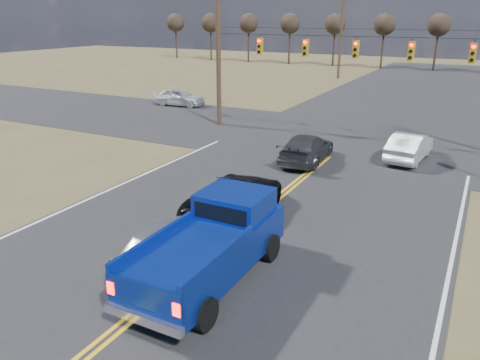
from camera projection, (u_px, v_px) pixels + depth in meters
The scene contains 12 objects.
ground at pixel (175, 283), 13.17m from camera, with size 160.00×160.00×0.00m, color brown.
road_main at pixel (301, 179), 21.51m from camera, with size 14.00×120.00×0.02m, color #28282B.
road_cross at pixel (348, 140), 28.18m from camera, with size 120.00×12.00×0.02m, color #28282B.
signal_gantry at pixel (363, 54), 26.09m from camera, with size 19.60×4.83×10.00m.
utility_poles at pixel (351, 52), 25.60m from camera, with size 19.60×58.32×10.00m.
treeline at pixel (388, 36), 33.75m from camera, with size 87.00×117.80×7.40m.
pickup_truck at pixel (213, 244), 13.11m from camera, with size 2.37×5.87×2.20m.
silver_suv at pixel (169, 241), 14.02m from camera, with size 1.71×4.24×1.44m, color #96979D.
black_suv at pixel (236, 196), 17.54m from camera, with size 2.39×5.19×1.44m, color black.
white_car_queue at pixel (409, 146), 24.17m from camera, with size 1.52×4.36×1.44m, color silver.
dgrey_car_queue at pixel (306, 148), 23.94m from camera, with size 1.94×4.78×1.39m, color #38373D.
cross_car_west at pixel (179, 97), 38.66m from camera, with size 4.27×1.72×1.46m, color silver.
Camera 1 is at (6.96, -9.26, 7.14)m, focal length 35.00 mm.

